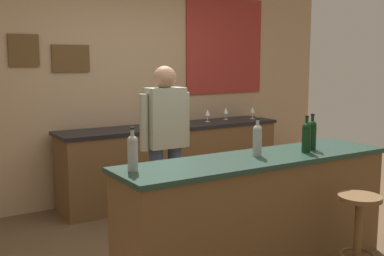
% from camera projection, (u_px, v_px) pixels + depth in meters
% --- Properties ---
extents(ground_plane, '(10.00, 10.00, 0.00)m').
position_uv_depth(ground_plane, '(227.00, 251.00, 4.22)').
color(ground_plane, brown).
extents(back_wall, '(6.00, 0.09, 2.80)m').
position_uv_depth(back_wall, '(130.00, 81.00, 5.73)').
color(back_wall, tan).
rests_on(back_wall, ground_plane).
extents(bar_counter, '(2.35, 0.60, 0.92)m').
position_uv_depth(bar_counter, '(257.00, 213.00, 3.82)').
color(bar_counter, brown).
rests_on(bar_counter, ground_plane).
extents(side_counter, '(2.78, 0.56, 0.90)m').
position_uv_depth(side_counter, '(173.00, 162.00, 5.75)').
color(side_counter, brown).
rests_on(side_counter, ground_plane).
extents(bartender, '(0.52, 0.21, 1.62)m').
position_uv_depth(bartender, '(165.00, 139.00, 4.46)').
color(bartender, '#384766').
rests_on(bartender, ground_plane).
extents(bar_stool, '(0.32, 0.32, 0.68)m').
position_uv_depth(bar_stool, '(359.00, 224.00, 3.56)').
color(bar_stool, brown).
rests_on(bar_stool, ground_plane).
extents(wine_bottle_a, '(0.07, 0.07, 0.31)m').
position_uv_depth(wine_bottle_a, '(133.00, 152.00, 3.25)').
color(wine_bottle_a, '#999E99').
rests_on(wine_bottle_a, bar_counter).
extents(wine_bottle_b, '(0.07, 0.07, 0.31)m').
position_uv_depth(wine_bottle_b, '(257.00, 139.00, 3.76)').
color(wine_bottle_b, '#999E99').
rests_on(wine_bottle_b, bar_counter).
extents(wine_bottle_c, '(0.07, 0.07, 0.31)m').
position_uv_depth(wine_bottle_c, '(306.00, 136.00, 3.91)').
color(wine_bottle_c, black).
rests_on(wine_bottle_c, bar_counter).
extents(wine_bottle_d, '(0.07, 0.07, 0.31)m').
position_uv_depth(wine_bottle_d, '(312.00, 134.00, 4.03)').
color(wine_bottle_d, black).
rests_on(wine_bottle_d, bar_counter).
extents(wine_glass_a, '(0.07, 0.07, 0.16)m').
position_uv_depth(wine_glass_a, '(182.00, 114.00, 5.85)').
color(wine_glass_a, silver).
rests_on(wine_glass_a, side_counter).
extents(wine_glass_b, '(0.07, 0.07, 0.16)m').
position_uv_depth(wine_glass_b, '(208.00, 113.00, 5.98)').
color(wine_glass_b, silver).
rests_on(wine_glass_b, side_counter).
extents(wine_glass_c, '(0.07, 0.07, 0.16)m').
position_uv_depth(wine_glass_c, '(226.00, 111.00, 6.20)').
color(wine_glass_c, silver).
rests_on(wine_glass_c, side_counter).
extents(wine_glass_d, '(0.07, 0.07, 0.16)m').
position_uv_depth(wine_glass_d, '(252.00, 110.00, 6.28)').
color(wine_glass_d, silver).
rests_on(wine_glass_d, side_counter).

